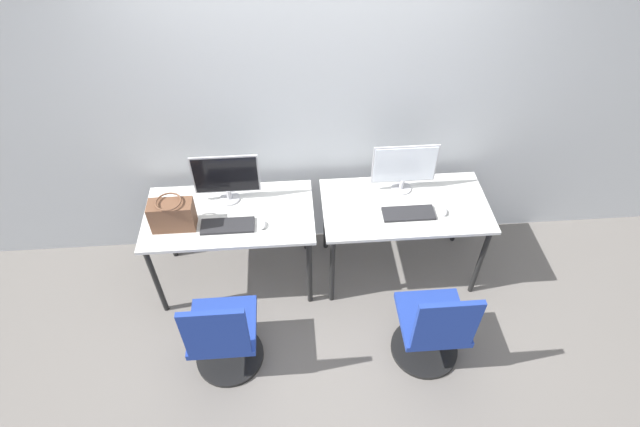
# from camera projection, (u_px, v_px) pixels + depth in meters

# --- Properties ---
(ground_plane) EXTENTS (20.00, 20.00, 0.00)m
(ground_plane) POSITION_uv_depth(u_px,v_px,m) (321.00, 304.00, 3.91)
(ground_plane) COLOR slate
(wall_back) EXTENTS (12.00, 0.05, 2.80)m
(wall_back) POSITION_uv_depth(u_px,v_px,m) (313.00, 96.00, 3.47)
(wall_back) COLOR #B7BCC1
(wall_back) RESTS_ON ground_plane
(desk_left) EXTENTS (1.22, 0.65, 0.73)m
(desk_left) POSITION_uv_depth(u_px,v_px,m) (230.00, 221.00, 3.65)
(desk_left) COLOR silver
(desk_left) RESTS_ON ground_plane
(monitor_left) EXTENTS (0.48, 0.15, 0.40)m
(monitor_left) POSITION_uv_depth(u_px,v_px,m) (226.00, 177.00, 3.55)
(monitor_left) COLOR #B2B2B7
(monitor_left) RESTS_ON desk_left
(keyboard_left) EXTENTS (0.37, 0.14, 0.02)m
(keyboard_left) POSITION_uv_depth(u_px,v_px,m) (228.00, 226.00, 3.49)
(keyboard_left) COLOR #262628
(keyboard_left) RESTS_ON desk_left
(mouse_left) EXTENTS (0.06, 0.09, 0.03)m
(mouse_left) POSITION_uv_depth(u_px,v_px,m) (262.00, 225.00, 3.49)
(mouse_left) COLOR silver
(mouse_left) RESTS_ON desk_left
(office_chair_left) EXTENTS (0.48, 0.48, 0.86)m
(office_chair_left) POSITION_uv_depth(u_px,v_px,m) (224.00, 338.00, 3.31)
(office_chair_left) COLOR black
(office_chair_left) RESTS_ON ground_plane
(desk_right) EXTENTS (1.22, 0.65, 0.73)m
(desk_right) POSITION_uv_depth(u_px,v_px,m) (404.00, 212.00, 3.72)
(desk_right) COLOR silver
(desk_right) RESTS_ON ground_plane
(monitor_right) EXTENTS (0.48, 0.15, 0.40)m
(monitor_right) POSITION_uv_depth(u_px,v_px,m) (405.00, 166.00, 3.63)
(monitor_right) COLOR #B2B2B7
(monitor_right) RESTS_ON desk_right
(keyboard_right) EXTENTS (0.37, 0.14, 0.02)m
(keyboard_right) POSITION_uv_depth(u_px,v_px,m) (409.00, 213.00, 3.58)
(keyboard_right) COLOR #262628
(keyboard_right) RESTS_ON desk_right
(mouse_right) EXTENTS (0.06, 0.09, 0.03)m
(mouse_right) POSITION_uv_depth(u_px,v_px,m) (443.00, 211.00, 3.59)
(mouse_right) COLOR silver
(mouse_right) RESTS_ON desk_right
(office_chair_right) EXTENTS (0.48, 0.48, 0.86)m
(office_chair_right) POSITION_uv_depth(u_px,v_px,m) (433.00, 330.00, 3.36)
(office_chair_right) COLOR black
(office_chair_right) RESTS_ON ground_plane
(handbag) EXTENTS (0.30, 0.18, 0.25)m
(handbag) POSITION_uv_depth(u_px,v_px,m) (172.00, 215.00, 3.42)
(handbag) COLOR brown
(handbag) RESTS_ON desk_left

